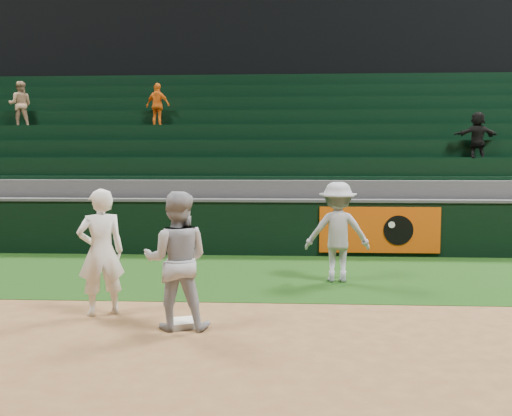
{
  "coord_description": "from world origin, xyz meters",
  "views": [
    {
      "loc": [
        1.01,
        -7.39,
        2.14
      ],
      "look_at": [
        0.47,
        2.3,
        1.3
      ],
      "focal_mm": 40.0,
      "sensor_mm": 36.0,
      "label": 1
    }
  ],
  "objects": [
    {
      "name": "baserunner",
      "position": [
        -0.38,
        -0.39,
        0.87
      ],
      "size": [
        0.87,
        0.7,
        1.74
      ],
      "primitive_type": "imported",
      "rotation": [
        0.0,
        0.0,
        3.19
      ],
      "color": "#A7A9B1",
      "rests_on": "ground"
    },
    {
      "name": "foul_grass",
      "position": [
        0.0,
        3.0,
        0.0
      ],
      "size": [
        36.0,
        4.2,
        0.01
      ],
      "primitive_type": "cube",
      "color": "black",
      "rests_on": "ground"
    },
    {
      "name": "first_base",
      "position": [
        -0.3,
        -0.31,
        0.04
      ],
      "size": [
        0.46,
        0.46,
        0.08
      ],
      "primitive_type": "cube",
      "rotation": [
        0.0,
        0.0,
        0.37
      ],
      "color": "white",
      "rests_on": "ground"
    },
    {
      "name": "ground",
      "position": [
        0.0,
        0.0,
        0.0
      ],
      "size": [
        70.0,
        70.0,
        0.0
      ],
      "primitive_type": "plane",
      "color": "brown",
      "rests_on": "ground"
    },
    {
      "name": "base_coach",
      "position": [
        1.87,
        2.49,
        0.87
      ],
      "size": [
        1.13,
        0.66,
        1.73
      ],
      "primitive_type": "imported",
      "rotation": [
        0.0,
        0.0,
        3.15
      ],
      "color": "#A0A3AD",
      "rests_on": "foul_grass"
    },
    {
      "name": "first_baseman",
      "position": [
        -1.54,
        0.18,
        0.87
      ],
      "size": [
        0.75,
        0.66,
        1.74
      ],
      "primitive_type": "imported",
      "rotation": [
        0.0,
        0.0,
        3.62
      ],
      "color": "white",
      "rests_on": "ground"
    },
    {
      "name": "upper_deck",
      "position": [
        0.0,
        17.45,
        6.0
      ],
      "size": [
        40.0,
        12.0,
        12.0
      ],
      "primitive_type": "cube",
      "color": "black",
      "rests_on": "ground"
    },
    {
      "name": "stadium_seating",
      "position": [
        0.0,
        8.97,
        1.7
      ],
      "size": [
        36.0,
        5.95,
        4.85
      ],
      "color": "#3D3D40",
      "rests_on": "ground"
    },
    {
      "name": "field_wall",
      "position": [
        0.03,
        5.2,
        0.63
      ],
      "size": [
        36.0,
        0.45,
        1.25
      ],
      "color": "black",
      "rests_on": "ground"
    }
  ]
}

